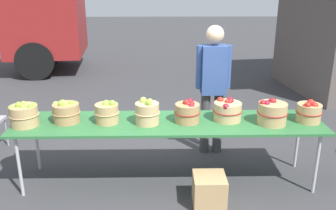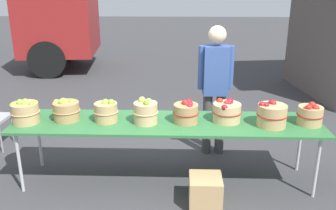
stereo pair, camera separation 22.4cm
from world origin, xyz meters
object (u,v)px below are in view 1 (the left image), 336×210
at_px(vendor_adult, 213,80).
at_px(apple_basket_red_3, 309,112).
at_px(market_table, 169,125).
at_px(produce_crate, 209,190).
at_px(apple_basket_green_0, 24,115).
at_px(apple_basket_green_3, 147,113).
at_px(apple_basket_red_1, 227,111).
at_px(apple_basket_green_2, 107,112).
at_px(apple_basket_red_0, 187,112).
at_px(apple_basket_green_1, 66,112).
at_px(apple_basket_red_2, 272,113).

bearing_deg(vendor_adult, apple_basket_red_3, 139.48).
relative_size(market_table, produce_crate, 10.31).
distance_m(apple_basket_green_0, apple_basket_green_3, 1.35).
xyz_separation_m(apple_basket_red_1, apple_basket_red_3, (0.91, -0.07, 0.00)).
xyz_separation_m(market_table, apple_basket_green_2, (-0.69, -0.00, 0.15)).
height_order(apple_basket_red_1, apple_basket_red_3, apple_basket_red_1).
distance_m(apple_basket_green_3, apple_basket_red_0, 0.45).
xyz_separation_m(apple_basket_green_1, apple_basket_green_3, (0.92, -0.07, 0.01)).
distance_m(apple_basket_red_3, vendor_adult, 1.27).
bearing_deg(apple_basket_green_0, apple_basket_red_0, 2.31).
xyz_separation_m(apple_basket_green_0, apple_basket_green_2, (0.90, 0.07, -0.00)).
height_order(apple_basket_green_2, apple_basket_red_1, apple_basket_green_2).
height_order(apple_basket_green_0, apple_basket_red_0, apple_basket_green_0).
distance_m(market_table, apple_basket_green_3, 0.29).
distance_m(apple_basket_red_1, produce_crate, 0.93).
relative_size(apple_basket_green_0, apple_basket_green_1, 1.02).
bearing_deg(apple_basket_green_3, apple_basket_green_1, 175.87).
relative_size(apple_basket_green_1, apple_basket_red_0, 1.06).
bearing_deg(apple_basket_red_3, apple_basket_green_3, -179.43).
xyz_separation_m(apple_basket_red_0, apple_basket_red_2, (0.94, -0.08, 0.01)).
xyz_separation_m(apple_basket_red_1, vendor_adult, (-0.07, 0.72, 0.16)).
bearing_deg(produce_crate, apple_basket_green_3, 144.34).
distance_m(apple_basket_green_0, apple_basket_red_3, 3.18).
bearing_deg(apple_basket_green_3, apple_basket_red_1, 5.41).
xyz_separation_m(apple_basket_green_2, apple_basket_red_0, (0.90, 0.00, -0.00)).
bearing_deg(market_table, apple_basket_green_3, -170.91).
bearing_deg(produce_crate, apple_basket_green_1, 161.09).
relative_size(apple_basket_red_2, vendor_adult, 0.19).
bearing_deg(market_table, apple_basket_red_1, 4.09).
bearing_deg(apple_basket_red_3, apple_basket_green_2, 179.56).
xyz_separation_m(market_table, apple_basket_red_0, (0.21, -0.00, 0.15)).
xyz_separation_m(apple_basket_green_0, produce_crate, (2.01, -0.44, -0.71)).
height_order(apple_basket_green_0, apple_basket_red_1, apple_basket_green_0).
bearing_deg(apple_basket_red_1, apple_basket_red_0, -174.02).
height_order(apple_basket_green_0, apple_basket_green_2, apple_basket_green_0).
bearing_deg(apple_basket_red_1, apple_basket_green_2, -177.87).
height_order(market_table, apple_basket_red_2, apple_basket_red_2).
distance_m(apple_basket_green_1, apple_basket_red_0, 1.37).
relative_size(market_table, apple_basket_green_0, 10.88).
bearing_deg(apple_basket_green_0, market_table, 2.62).
distance_m(market_table, apple_basket_red_2, 1.16).
relative_size(market_table, apple_basket_red_2, 10.41).
relative_size(apple_basket_red_1, apple_basket_red_3, 1.16).
height_order(apple_basket_green_0, apple_basket_green_1, apple_basket_green_0).
bearing_deg(apple_basket_red_3, produce_crate, -157.12).
distance_m(apple_basket_green_3, apple_basket_red_3, 1.83).
distance_m(apple_basket_green_2, produce_crate, 1.41).
bearing_deg(apple_basket_green_0, apple_basket_green_3, 1.47).
height_order(apple_basket_red_0, apple_basket_red_3, apple_basket_red_0).
height_order(market_table, apple_basket_green_3, apple_basket_green_3).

